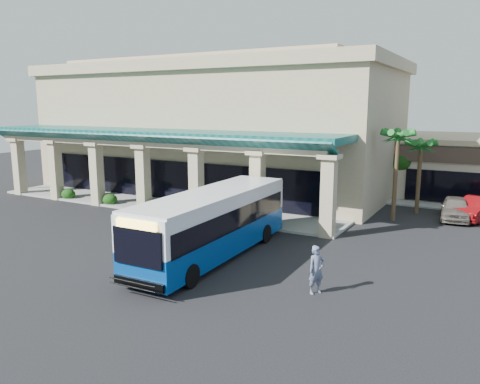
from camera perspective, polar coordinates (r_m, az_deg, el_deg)
The scene contains 11 objects.
ground at distance 25.50m, azimuth -6.31°, elevation -6.47°, with size 110.00×110.00×0.00m, color black.
main_building at distance 42.19m, azimuth -2.71°, elevation 8.13°, with size 30.80×14.80×11.35m, color tan, non-canonical shape.
arcade at distance 34.98m, azimuth -10.65°, elevation 2.82°, with size 30.00×6.20×5.70m, color #0C4847, non-canonical shape.
palm_0 at distance 31.61m, azimuth 18.46°, elevation 2.48°, with size 2.40×2.40×6.60m, color #195F20, non-canonical shape.
palm_1 at distance 34.44m, azimuth 21.00°, elevation 2.27°, with size 2.40×2.40×5.80m, color #195F20, non-canonical shape.
palm_2 at distance 45.40m, azimuth -25.18°, elevation 4.05°, with size 2.40×2.40×6.20m, color #195F20, non-canonical shape.
broadleaf_tree at distance 39.71m, azimuth 19.17°, elevation 2.67°, with size 2.60×2.60×4.81m, color #12380C, non-canonical shape.
transit_bus at distance 23.05m, azimuth -3.29°, elevation -4.02°, with size 2.74×11.77×3.29m, color navy, non-canonical shape.
pedestrian at distance 19.08m, azimuth 9.30°, elevation -9.34°, with size 0.72×0.47×1.97m, color slate.
car_silver at distance 33.92m, azimuth 24.80°, elevation -1.80°, with size 1.79×4.44×1.51m, color slate.
car_white at distance 34.44m, azimuth 26.89°, elevation -1.80°, with size 1.60×4.59×1.51m, color maroon.
Camera 1 is at (14.24, -19.81, 7.42)m, focal length 35.00 mm.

